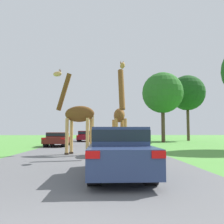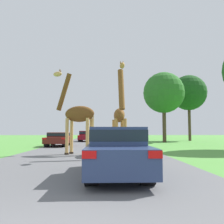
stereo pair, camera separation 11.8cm
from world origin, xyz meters
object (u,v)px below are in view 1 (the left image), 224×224
at_px(car_verge_right, 58,139).
at_px(car_far_ahead, 126,139).
at_px(car_lead_maroon, 119,150).
at_px(car_queue_right, 111,137).
at_px(tree_far_right, 187,93).
at_px(giraffe_companion, 77,115).
at_px(tree_right_cluster, 163,93).
at_px(car_queue_left, 85,136).
at_px(giraffe_near_road, 120,115).

bearing_deg(car_verge_right, car_far_ahead, -30.52).
height_order(car_lead_maroon, car_queue_right, car_lead_maroon).
bearing_deg(tree_far_right, car_queue_right, -138.89).
bearing_deg(giraffe_companion, tree_right_cluster, -10.21).
bearing_deg(car_queue_left, car_lead_maroon, -83.75).
height_order(car_queue_right, car_verge_right, car_queue_right).
distance_m(giraffe_companion, car_verge_right, 8.21).
height_order(car_lead_maroon, tree_right_cluster, tree_right_cluster).
bearing_deg(giraffe_near_road, car_verge_right, -60.98).
bearing_deg(giraffe_near_road, car_queue_right, -91.88).
bearing_deg(car_queue_right, tree_right_cluster, 39.05).
xyz_separation_m(car_far_ahead, tree_right_cluster, (5.54, 10.13, 5.24)).
height_order(car_queue_left, car_verge_right, car_queue_left).
bearing_deg(car_lead_maroon, car_queue_left, 96.25).
xyz_separation_m(car_queue_right, tree_right_cluster, (6.41, 5.20, 5.18)).
xyz_separation_m(giraffe_near_road, car_queue_right, (-0.04, 9.62, -1.45)).
distance_m(giraffe_companion, car_lead_maroon, 6.89).
bearing_deg(car_queue_right, car_verge_right, -161.93).
relative_size(car_queue_left, car_verge_right, 0.97).
relative_size(car_lead_maroon, car_verge_right, 1.02).
bearing_deg(car_queue_right, giraffe_companion, -104.31).
bearing_deg(giraffe_companion, car_queue_right, 6.74).
bearing_deg(tree_far_right, tree_right_cluster, -136.28).
distance_m(tree_right_cluster, tree_far_right, 6.57).
relative_size(giraffe_near_road, car_lead_maroon, 1.17).
distance_m(car_queue_right, car_verge_right, 5.07).
relative_size(giraffe_companion, tree_far_right, 0.55).
height_order(car_queue_right, tree_far_right, tree_far_right).
relative_size(car_queue_right, car_queue_left, 1.02).
relative_size(giraffe_companion, car_verge_right, 1.21).
height_order(giraffe_companion, car_queue_left, giraffe_companion).
height_order(giraffe_companion, car_lead_maroon, giraffe_companion).
xyz_separation_m(giraffe_near_road, car_lead_maroon, (-0.50, -6.08, -1.45)).
bearing_deg(tree_right_cluster, car_lead_maroon, -108.19).
relative_size(car_verge_right, tree_far_right, 0.45).
xyz_separation_m(giraffe_near_road, tree_right_cluster, (6.37, 14.82, 3.73)).
bearing_deg(giraffe_near_road, tree_right_cluster, -115.40).
bearing_deg(car_queue_right, car_lead_maroon, -91.66).
height_order(giraffe_companion, car_far_ahead, giraffe_companion).
distance_m(giraffe_companion, car_queue_right, 9.66).
distance_m(car_lead_maroon, car_far_ahead, 10.85).
height_order(car_lead_maroon, car_verge_right, car_lead_maroon).
relative_size(car_queue_left, tree_right_cluster, 0.48).
bearing_deg(tree_right_cluster, car_queue_right, -140.95).
xyz_separation_m(giraffe_companion, car_queue_right, (2.36, 9.25, -1.48)).
relative_size(tree_right_cluster, tree_far_right, 0.92).
relative_size(car_lead_maroon, tree_right_cluster, 0.50).
relative_size(car_lead_maroon, tree_far_right, 0.46).
height_order(car_verge_right, tree_right_cluster, tree_right_cluster).
distance_m(car_queue_left, car_far_ahead, 13.64).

